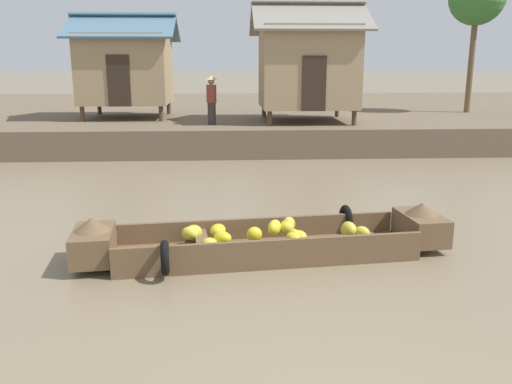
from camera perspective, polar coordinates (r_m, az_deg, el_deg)
name	(u,v)px	position (r m, az deg, el deg)	size (l,w,h in m)	color
ground_plane	(262,192)	(12.91, 0.61, -0.01)	(300.00, 300.00, 0.00)	#7A6B51
riverbank_strip	(243,115)	(26.95, -1.37, 8.26)	(160.00, 20.00, 0.95)	brown
banana_boat	(265,241)	(8.68, 0.97, -5.20)	(6.05, 2.29, 0.77)	brown
stilt_house_mid_left	(126,67)	(21.38, -13.72, 12.82)	(3.93, 3.57, 3.88)	#4C3826
stilt_house_mid_right	(307,65)	(19.68, 5.48, 13.34)	(3.98, 3.76, 4.20)	#4C3826
vendor_person	(211,97)	(18.57, -4.78, 10.03)	(0.44, 0.44, 1.66)	#332D28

